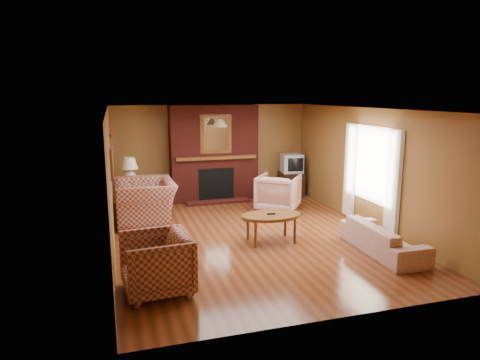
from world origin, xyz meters
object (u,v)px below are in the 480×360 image
object	(u,v)px
plaid_loveseat	(145,202)
table_lamp	(130,169)
side_table	(131,197)
crt_tv	(292,163)
floral_armchair	(278,193)
tv_stand	(291,184)
plaid_armchair	(156,264)
coffee_table	(271,217)
floral_sofa	(383,238)
fireplace	(214,154)

from	to	relation	value
plaid_loveseat	table_lamp	xyz separation A→B (m)	(-0.25, 1.00, 0.53)
side_table	crt_tv	size ratio (longest dim) A/B	1.09
floral_armchair	tv_stand	xyz separation A→B (m)	(0.87, 1.26, -0.10)
plaid_armchair	tv_stand	world-z (taller)	plaid_armchair
floral_armchair	coffee_table	xyz separation A→B (m)	(-0.92, -1.99, 0.05)
plaid_armchair	tv_stand	distance (m)	6.19
plaid_loveseat	plaid_armchair	xyz separation A→B (m)	(-0.10, -3.38, -0.03)
plaid_loveseat	tv_stand	size ratio (longest dim) A/B	2.16
floral_sofa	floral_armchair	size ratio (longest dim) A/B	1.90
floral_sofa	table_lamp	xyz separation A→B (m)	(-4.00, 3.96, 0.73)
fireplace	plaid_loveseat	size ratio (longest dim) A/B	1.75
fireplace	side_table	bearing A→B (deg)	-165.71
fireplace	coffee_table	distance (m)	3.52
floral_sofa	tv_stand	distance (m)	4.31
coffee_table	table_lamp	distance (m)	3.78
coffee_table	side_table	world-z (taller)	side_table
plaid_armchair	tv_stand	size ratio (longest dim) A/B	1.44
side_table	tv_stand	world-z (taller)	side_table
fireplace	plaid_loveseat	xyz separation A→B (m)	(-1.85, -1.53, -0.74)
table_lamp	tv_stand	distance (m)	4.22
fireplace	plaid_loveseat	world-z (taller)	fireplace
table_lamp	crt_tv	world-z (taller)	table_lamp
side_table	crt_tv	world-z (taller)	crt_tv
floral_armchair	coffee_table	bearing A→B (deg)	102.24
fireplace	coffee_table	world-z (taller)	fireplace
floral_sofa	crt_tv	size ratio (longest dim) A/B	3.00
side_table	coffee_table	bearing A→B (deg)	-50.92
plaid_loveseat	side_table	world-z (taller)	plaid_loveseat
floral_armchair	plaid_armchair	bearing A→B (deg)	85.03
table_lamp	plaid_armchair	bearing A→B (deg)	-88.04
fireplace	coffee_table	xyz separation A→B (m)	(0.26, -3.44, -0.71)
plaid_armchair	coffee_table	world-z (taller)	plaid_armchair
tv_stand	side_table	bearing A→B (deg)	-173.96
plaid_armchair	table_lamp	xyz separation A→B (m)	(-0.15, 4.38, 0.57)
fireplace	floral_sofa	xyz separation A→B (m)	(1.90, -4.49, -0.93)
side_table	tv_stand	distance (m)	4.16
floral_armchair	coffee_table	size ratio (longest dim) A/B	0.83
fireplace	plaid_armchair	size ratio (longest dim) A/B	2.63
plaid_armchair	tv_stand	xyz separation A→B (m)	(4.00, 4.73, -0.10)
floral_sofa	tv_stand	xyz separation A→B (m)	(0.15, 4.31, 0.06)
tv_stand	fireplace	bearing A→B (deg)	176.07
tv_stand	floral_sofa	bearing A→B (deg)	-90.78
fireplace	table_lamp	world-z (taller)	fireplace
fireplace	crt_tv	xyz separation A→B (m)	(2.05, -0.19, -0.30)
coffee_table	side_table	size ratio (longest dim) A/B	1.75
coffee_table	crt_tv	size ratio (longest dim) A/B	1.91
fireplace	plaid_armchair	bearing A→B (deg)	-111.65
table_lamp	fireplace	bearing A→B (deg)	14.29
side_table	plaid_loveseat	bearing A→B (deg)	-75.90
side_table	plaid_armchair	bearing A→B (deg)	-88.04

